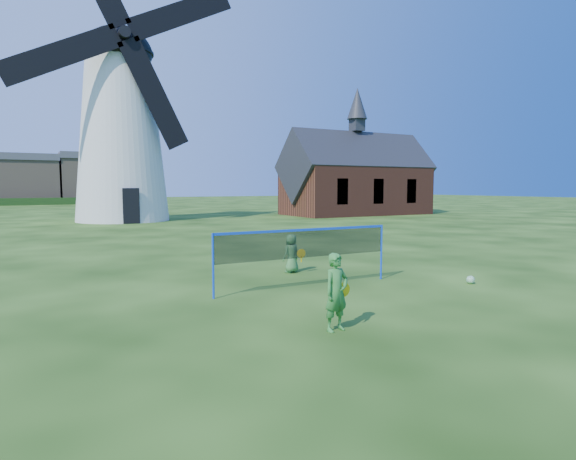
% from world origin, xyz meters
% --- Properties ---
extents(ground, '(220.00, 220.00, 0.00)m').
position_xyz_m(ground, '(0.00, 0.00, 0.00)').
color(ground, black).
rests_on(ground, ground).
extents(windmill, '(15.92, 6.87, 21.23)m').
position_xyz_m(windmill, '(0.58, 27.75, 7.23)').
color(windmill, silver).
rests_on(windmill, ground).
extents(chapel, '(13.86, 6.72, 11.72)m').
position_xyz_m(chapel, '(21.41, 26.12, 3.30)').
color(chapel, brown).
rests_on(chapel, ground).
extents(badminton_net, '(5.05, 0.05, 1.55)m').
position_xyz_m(badminton_net, '(0.52, 0.16, 1.14)').
color(badminton_net, blue).
rests_on(badminton_net, ground).
extents(player_girl, '(0.70, 0.42, 1.43)m').
position_xyz_m(player_girl, '(-0.84, -3.27, 0.71)').
color(player_girl, '#348335').
rests_on(player_girl, ground).
extents(player_boy, '(0.68, 0.50, 1.18)m').
position_xyz_m(player_boy, '(1.29, 2.28, 0.59)').
color(player_boy, '#448641').
rests_on(player_boy, ground).
extents(play_ball, '(0.22, 0.22, 0.22)m').
position_xyz_m(play_ball, '(4.73, -1.52, 0.11)').
color(play_ball, green).
rests_on(play_ball, ground).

